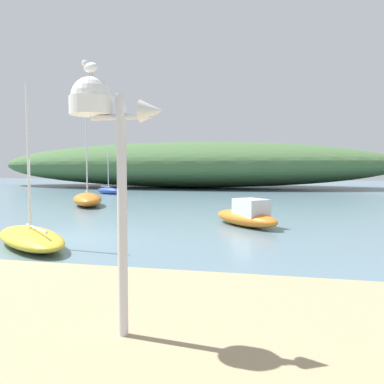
% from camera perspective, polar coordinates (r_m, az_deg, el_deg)
% --- Properties ---
extents(ground_plane, '(120.00, 120.00, 0.00)m').
position_cam_1_polar(ground_plane, '(13.18, -19.18, -6.51)').
color(ground_plane, slate).
extents(distant_hill, '(45.85, 15.37, 5.11)m').
position_cam_1_polar(distant_hill, '(44.90, -0.69, 4.01)').
color(distant_hill, '#476B3D').
rests_on(distant_hill, ground).
extents(mast_structure, '(1.17, 0.53, 3.17)m').
position_cam_1_polar(mast_structure, '(4.92, -13.04, 10.00)').
color(mast_structure, silver).
rests_on(mast_structure, beach_sand).
extents(seagull_on_radar, '(0.29, 0.15, 0.21)m').
position_cam_1_polar(seagull_on_radar, '(5.10, -14.71, 17.33)').
color(seagull_on_radar, orange).
rests_on(seagull_on_radar, mast_structure).
extents(sailboat_far_left, '(2.95, 2.19, 3.74)m').
position_cam_1_polar(sailboat_far_left, '(33.83, -12.12, 0.23)').
color(sailboat_far_left, '#2D4C9E').
rests_on(sailboat_far_left, ground).
extents(sailboat_west_reach, '(3.60, 4.61, 5.42)m').
position_cam_1_polar(sailboat_west_reach, '(23.74, -15.06, -1.02)').
color(sailboat_west_reach, orange).
rests_on(sailboat_west_reach, ground).
extents(sailboat_by_sandbar, '(4.05, 3.75, 4.64)m').
position_cam_1_polar(sailboat_by_sandbar, '(12.15, -22.55, -6.11)').
color(sailboat_by_sandbar, gold).
rests_on(sailboat_by_sandbar, ground).
extents(motorboat_inner_mooring, '(3.20, 3.40, 1.08)m').
position_cam_1_polar(motorboat_inner_mooring, '(15.19, 8.00, -3.46)').
color(motorboat_inner_mooring, orange).
rests_on(motorboat_inner_mooring, ground).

